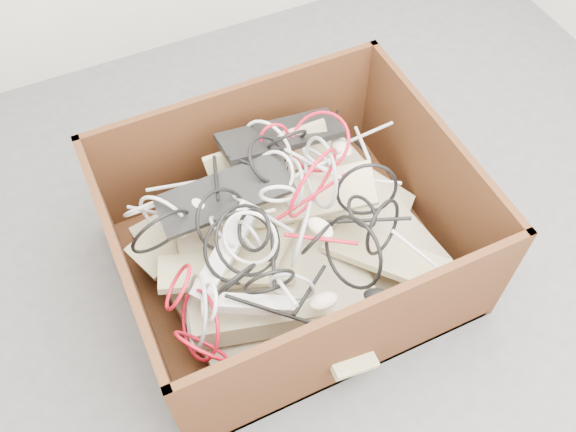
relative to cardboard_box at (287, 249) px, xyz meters
name	(u,v)px	position (x,y,z in m)	size (l,w,h in m)	color
ground	(378,264)	(0.31, -0.12, -0.13)	(3.00, 3.00, 0.00)	#4A4A4C
cardboard_box	(287,249)	(0.00, 0.00, 0.00)	(1.11, 0.93, 0.51)	#35190D
keyboard_pile	(285,216)	(0.01, 0.04, 0.15)	(1.06, 0.86, 0.38)	beige
mice_scatter	(291,231)	(-0.02, -0.07, 0.22)	(0.67, 0.63, 0.17)	beige
power_strip_left	(226,251)	(-0.23, -0.06, 0.23)	(0.33, 0.06, 0.04)	silver
power_strip_right	(253,304)	(-0.22, -0.24, 0.19)	(0.25, 0.05, 0.04)	silver
vga_plug	(344,182)	(0.23, 0.04, 0.21)	(0.04, 0.04, 0.02)	#0C1ABA
cable_tangle	(267,220)	(-0.08, -0.04, 0.27)	(1.03, 0.78, 0.50)	black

